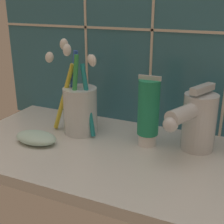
{
  "coord_description": "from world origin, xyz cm",
  "views": [
    {
      "loc": [
        20.14,
        -46.52,
        28.24
      ],
      "look_at": [
        -1.66,
        1.91,
        8.62
      ],
      "focal_mm": 50.0,
      "sensor_mm": 36.0,
      "label": 1
    }
  ],
  "objects": [
    {
      "name": "toothbrush_cup",
      "position": [
        -10.1,
        4.8,
        7.59
      ],
      "size": [
        12.28,
        12.58,
        18.94
      ],
      "color": "silver",
      "rests_on": "sink_counter"
    },
    {
      "name": "sink_faucet",
      "position": [
        12.82,
        6.22,
        7.8
      ],
      "size": [
        7.57,
        12.33,
        12.0
      ],
      "rotation": [
        0.0,
        0.0,
        -1.96
      ],
      "color": "silver",
      "rests_on": "sink_counter"
    },
    {
      "name": "soap_bar",
      "position": [
        -15.19,
        -3.29,
        3.1
      ],
      "size": [
        8.48,
        5.12,
        2.2
      ],
      "primitive_type": "ellipsoid",
      "color": "silver",
      "rests_on": "sink_counter"
    },
    {
      "name": "sink_counter",
      "position": [
        0.0,
        0.0,
        1.0
      ],
      "size": [
        59.71,
        29.69,
        2.0
      ],
      "primitive_type": "cube",
      "color": "silver",
      "rests_on": "ground"
    },
    {
      "name": "toothpaste_tube",
      "position": [
        4.33,
        4.77,
        8.59
      ],
      "size": [
        4.13,
        3.93,
        13.36
      ],
      "color": "white",
      "rests_on": "sink_counter"
    }
  ]
}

